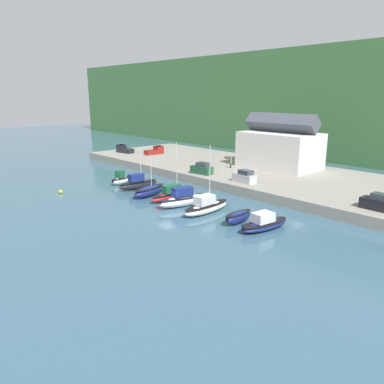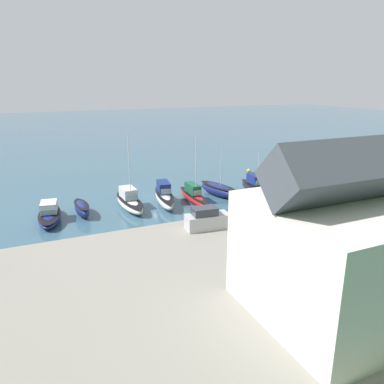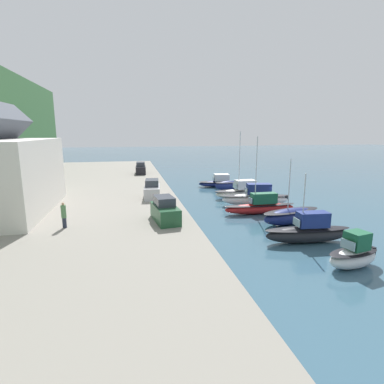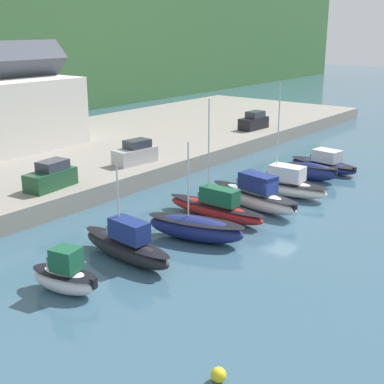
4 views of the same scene
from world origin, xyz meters
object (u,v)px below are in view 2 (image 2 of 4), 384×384
Objects in this scene: moored_boat_6 at (82,208)px; moored_boat_7 at (49,215)px; person_on_quay at (350,230)px; moored_boat_2 at (218,190)px; moored_boat_3 at (194,196)px; moored_boat_5 at (129,201)px; parked_car_0 at (207,219)px; moored_boat_0 at (283,183)px; moored_boat_4 at (164,196)px; parked_car_2 at (288,205)px; mooring_buoy_0 at (249,171)px; moored_boat_1 at (255,187)px.

moored_boat_7 is (3.61, 0.50, -0.06)m from moored_boat_6.
moored_boat_2 is at bearing -85.51° from person_on_quay.
moored_boat_2 is 0.82× the size of moored_boat_3.
moored_boat_5 is 9.37m from moored_boat_7.
person_on_quay is at bearing 107.59° from moored_boat_3.
moored_boat_0 is at bearing 129.68° from parked_car_0.
moored_boat_2 is at bearing 179.18° from moored_boat_5.
moored_boat_0 is 18.08m from moored_boat_4.
parked_car_0 is (-13.51, 12.56, 1.70)m from moored_boat_7.
moored_boat_6 is 1.12× the size of parked_car_2.
moored_boat_0 is 31.97m from moored_boat_7.
moored_boat_6 reaches higher than mooring_buoy_0.
moored_boat_1 is 18.23m from parked_car_0.
moored_boat_5 is 25.48m from person_on_quay.
moored_boat_6 is (13.99, -1.00, -0.05)m from moored_boat_3.
person_on_quay is (-23.59, 20.48, 1.88)m from moored_boat_7.
moored_boat_2 is 0.82× the size of moored_boat_4.
moored_boat_1 is 17.70m from moored_boat_5.
moored_boat_7 is 31.30m from person_on_quay.
moored_boat_0 is at bearing 175.68° from moored_boat_6.
mooring_buoy_0 is (-19.61, -23.33, -2.16)m from parked_car_0.
parked_car_0 reaches higher than person_on_quay.
moored_boat_3 is (9.42, 0.08, -0.10)m from moored_boat_1.
moored_boat_7 is at bearing 1.14° from moored_boat_5.
moored_boat_4 is at bearing -65.25° from person_on_quay.
person_on_quay is 3.38× the size of mooring_buoy_0.
moored_boat_3 is 8.32m from moored_boat_5.
moored_boat_1 is 27.03m from moored_boat_7.
moored_boat_5 is 2.13× the size of parked_car_2.
moored_boat_4 is 4.55m from moored_boat_5.
moored_boat_5 reaches higher than moored_boat_1.
moored_boat_1 is 1.01× the size of moored_boat_7.
mooring_buoy_0 is at bearing -152.09° from moored_boat_2.
moored_boat_2 reaches higher than mooring_buoy_0.
person_on_quay is at bearing 130.47° from moored_boat_6.
moored_boat_1 is at bearing -99.71° from person_on_quay.
moored_boat_7 is (27.02, -0.42, -0.21)m from moored_boat_1.
moored_boat_2 is 8.02m from moored_boat_4.
moored_boat_0 is 22.33m from parked_car_0.
parked_car_2 is at bearing 43.53° from moored_boat_0.
parked_car_2 reaches higher than moored_boat_4.
person_on_quay is (-0.24, 8.29, 0.18)m from parked_car_2.
moored_boat_7 is 1.73× the size of parked_car_0.
moored_boat_1 reaches higher than parked_car_0.
moored_boat_0 is 10.11m from moored_boat_2.
moored_boat_3 reaches higher than moored_boat_6.
moored_boat_4 is at bearing -12.98° from moored_boat_0.
parked_car_2 is 8.30m from person_on_quay.
parked_car_2 is at bearing 144.15° from moored_boat_6.
moored_boat_1 is 12.76m from mooring_buoy_0.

